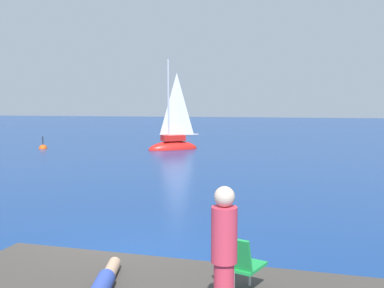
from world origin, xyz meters
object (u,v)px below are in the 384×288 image
person_standing (224,256)px  marker_buoy (43,149)px  sailboat_near (173,144)px  beach_chair (239,261)px  person_sunbather (102,287)px

person_standing → marker_buoy: (-15.22, 24.01, -1.65)m
sailboat_near → marker_buoy: bearing=-26.3°
beach_chair → marker_buoy: size_ratio=0.71×
person_standing → beach_chair: bearing=-42.9°
sailboat_near → person_standing: bearing=70.5°
sailboat_near → marker_buoy: size_ratio=5.80×
sailboat_near → marker_buoy: 8.93m
person_standing → sailboat_near: bearing=-25.0°
marker_buoy → person_standing: bearing=-57.6°
person_standing → person_sunbather: bearing=28.6°
sailboat_near → person_sunbather: size_ratio=3.75×
person_sunbather → beach_chair: (1.73, 0.38, 0.33)m
person_sunbather → person_standing: person_standing is taller
marker_buoy → sailboat_near: bearing=7.4°
beach_chair → marker_buoy: 27.61m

